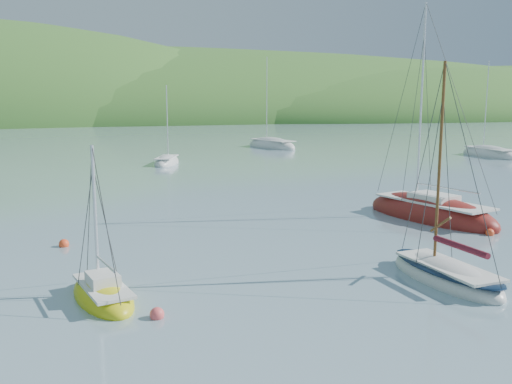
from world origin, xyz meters
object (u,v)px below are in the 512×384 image
object	(u,v)px
daysailer_white	(446,275)
distant_sloop_b	(272,146)
distant_sloop_d	(489,155)
sailboat_yellow	(103,295)
sloop_red	(430,215)
distant_sloop_a	(167,162)

from	to	relation	value
daysailer_white	distant_sloop_b	bearing A→B (deg)	73.69
distant_sloop_d	sailboat_yellow	bearing A→B (deg)	-142.35
distant_sloop_b	distant_sloop_d	size ratio (longest dim) A/B	1.11
sloop_red	distant_sloop_b	size ratio (longest dim) A/B	1.00
sailboat_yellow	distant_sloop_d	size ratio (longest dim) A/B	0.49
daysailer_white	distant_sloop_b	distance (m)	56.44
daysailer_white	sloop_red	xyz separation A→B (m)	(5.66, 10.00, 0.03)
distant_sloop_a	sailboat_yellow	bearing A→B (deg)	-81.07
distant_sloop_d	sloop_red	bearing A→B (deg)	-134.46
sailboat_yellow	sloop_red	bearing A→B (deg)	10.35
sloop_red	distant_sloop_a	xyz separation A→B (m)	(-11.55, 30.73, -0.08)
sailboat_yellow	distant_sloop_a	world-z (taller)	distant_sloop_a
distant_sloop_b	distant_sloop_d	bearing A→B (deg)	-60.09
sloop_red	distant_sloop_d	size ratio (longest dim) A/B	1.11
sailboat_yellow	distant_sloop_d	bearing A→B (deg)	25.17
sloop_red	distant_sloop_d	world-z (taller)	sloop_red
distant_sloop_a	distant_sloop_d	xyz separation A→B (m)	(37.03, -2.66, 0.04)
sailboat_yellow	distant_sloop_a	distance (m)	39.94
daysailer_white	distant_sloop_a	world-z (taller)	daysailer_white
distant_sloop_a	sloop_red	bearing A→B (deg)	-50.56
sloop_red	distant_sloop_d	distance (m)	37.91
sailboat_yellow	distant_sloop_b	xyz separation A→B (m)	(22.81, 54.15, 0.05)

